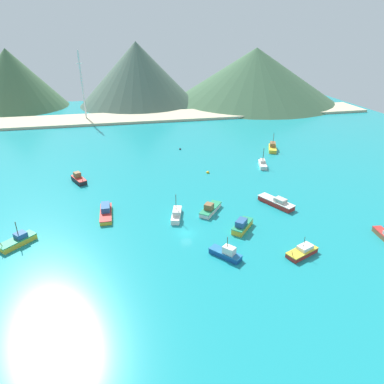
# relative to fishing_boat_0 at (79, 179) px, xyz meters

# --- Properties ---
(ground) EXTENTS (260.00, 280.00, 0.50)m
(ground) POSITION_rel_fishing_boat_0_xyz_m (26.53, -5.36, -1.27)
(ground) COLOR teal
(fishing_boat_0) EXTENTS (5.31, 7.36, 3.03)m
(fishing_boat_0) POSITION_rel_fishing_boat_0_xyz_m (0.00, 0.00, 0.00)
(fishing_boat_0) COLOR #232328
(fishing_boat_0) RESTS_ON ground
(fishing_boat_1) EXTENTS (6.22, 6.81, 4.94)m
(fishing_boat_1) POSITION_rel_fishing_boat_0_xyz_m (32.79, -46.09, -0.07)
(fishing_boat_1) COLOR #14478C
(fishing_boat_1) RESTS_ON ground
(fishing_boat_2) EXTENTS (5.87, 9.24, 6.85)m
(fishing_boat_2) POSITION_rel_fishing_boat_0_xyz_m (70.56, 16.47, 0.02)
(fishing_boat_2) COLOR gold
(fishing_boat_2) RESTS_ON ground
(fishing_boat_3) EXTENTS (6.77, 7.18, 2.89)m
(fishing_boat_3) POSITION_rel_fishing_boat_0_xyz_m (39.58, -36.49, 0.06)
(fishing_boat_3) COLOR gold
(fishing_boat_3) RESTS_ON ground
(fishing_boat_4) EXTENTS (7.29, 10.49, 2.40)m
(fishing_boat_4) POSITION_rel_fishing_boat_0_xyz_m (52.66, -26.71, -0.16)
(fishing_boat_4) COLOR red
(fishing_boat_4) RESTS_ON ground
(fishing_boat_5) EXTENTS (4.03, 7.45, 6.46)m
(fishing_boat_5) POSITION_rel_fishing_boat_0_xyz_m (60.08, 0.89, -0.15)
(fishing_boat_5) COLOR silver
(fishing_boat_5) RESTS_ON ground
(fishing_boat_6) EXTENTS (2.85, 9.81, 2.54)m
(fishing_boat_6) POSITION_rel_fishing_boat_0_xyz_m (8.39, -23.03, -0.08)
(fishing_boat_6) COLOR gold
(fishing_boat_6) RESTS_ON ground
(fishing_boat_7) EXTENTS (7.70, 5.37, 4.25)m
(fishing_boat_7) POSITION_rel_fishing_boat_0_xyz_m (48.54, -48.52, -0.26)
(fishing_boat_7) COLOR red
(fishing_boat_7) RESTS_ON ground
(fishing_boat_8) EXTENTS (7.40, 8.26, 2.72)m
(fishing_boat_8) POSITION_rel_fishing_boat_0_xyz_m (34.47, -26.70, -0.15)
(fishing_boat_8) COLOR silver
(fishing_boat_8) RESTS_ON ground
(fishing_boat_9) EXTENTS (4.01, 8.11, 6.53)m
(fishing_boat_9) POSITION_rel_fishing_boat_0_xyz_m (25.50, -27.85, -0.14)
(fishing_boat_9) COLOR silver
(fishing_boat_9) RESTS_ON ground
(fishing_boat_10) EXTENTS (7.63, 7.44, 5.40)m
(fishing_boat_10) POSITION_rel_fishing_boat_0_xyz_m (-10.15, -32.18, -0.15)
(fishing_boat_10) COLOR gold
(fishing_boat_10) RESTS_ON ground
(buoy_0) EXTENTS (0.82, 0.82, 0.82)m
(buoy_0) POSITION_rel_fishing_boat_0_xyz_m (35.82, 24.42, -0.88)
(buoy_0) COLOR #232328
(buoy_0) RESTS_ON ground
(buoy_1) EXTENTS (1.02, 1.02, 1.02)m
(buoy_1) POSITION_rel_fishing_boat_0_xyz_m (40.37, -1.12, -0.84)
(buoy_1) COLOR gold
(buoy_1) RESTS_ON ground
(beach_strip) EXTENTS (247.00, 23.08, 1.20)m
(beach_strip) POSITION_rel_fishing_boat_0_xyz_m (26.53, 79.33, -0.42)
(beach_strip) COLOR #C6B793
(beach_strip) RESTS_ON ground
(hill_west) EXTENTS (59.70, 59.70, 32.62)m
(hill_west) POSITION_rel_fishing_boat_0_xyz_m (-45.24, 122.74, 15.29)
(hill_west) COLOR #476B47
(hill_west) RESTS_ON ground
(hill_central) EXTENTS (70.83, 70.83, 35.77)m
(hill_central) POSITION_rel_fishing_boat_0_xyz_m (26.74, 117.88, 16.86)
(hill_central) COLOR #4C6656
(hill_central) RESTS_ON ground
(hill_east) EXTENTS (102.89, 102.89, 31.96)m
(hill_east) POSITION_rel_fishing_boat_0_xyz_m (99.54, 112.24, 14.96)
(hill_east) COLOR #3D6042
(hill_east) RESTS_ON ground
(radio_tower) EXTENTS (3.34, 2.67, 33.36)m
(radio_tower) POSITION_rel_fishing_boat_0_xyz_m (-2.62, 80.85, 15.99)
(radio_tower) COLOR silver
(radio_tower) RESTS_ON ground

